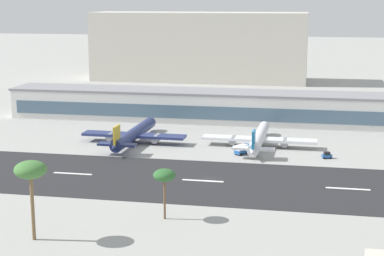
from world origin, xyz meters
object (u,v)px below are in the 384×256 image
(terminal_building, at_px, (213,106))
(airliner_blue_tail_gate_1, at_px, (259,139))
(airliner_gold_tail_gate_0, at_px, (133,135))
(service_box_truck_0, at_px, (243,149))
(service_baggage_tug_1, at_px, (327,155))
(palm_tree_2, at_px, (31,171))
(distant_hotel_block, at_px, (199,47))
(palm_tree_0, at_px, (164,176))

(terminal_building, distance_m, airliner_blue_tail_gate_1, 49.31)
(airliner_gold_tail_gate_0, distance_m, service_box_truck_0, 41.46)
(service_baggage_tug_1, height_order, palm_tree_2, palm_tree_2)
(airliner_gold_tail_gate_0, height_order, service_box_truck_0, airliner_gold_tail_gate_0)
(terminal_building, height_order, service_box_truck_0, terminal_building)
(terminal_building, xyz_separation_m, airliner_blue_tail_gate_1, (22.93, -43.51, -3.53))
(terminal_building, bearing_deg, service_box_truck_0, -71.17)
(airliner_blue_tail_gate_1, distance_m, service_box_truck_0, 11.65)
(service_box_truck_0, bearing_deg, distant_hotel_block, 49.86)
(service_baggage_tug_1, bearing_deg, palm_tree_0, -138.47)
(palm_tree_2, bearing_deg, palm_tree_0, 35.75)
(service_box_truck_0, bearing_deg, service_baggage_tug_1, -55.87)
(service_box_truck_0, bearing_deg, palm_tree_2, -168.03)
(distant_hotel_block, distance_m, service_box_truck_0, 193.99)
(terminal_building, xyz_separation_m, palm_tree_2, (-17.76, -138.00, 8.81))
(airliner_gold_tail_gate_0, xyz_separation_m, palm_tree_2, (4.37, -91.96, 12.16))
(airliner_blue_tail_gate_1, xyz_separation_m, palm_tree_2, (-40.69, -94.49, 12.33))
(service_box_truck_0, relative_size, palm_tree_2, 0.36)
(service_box_truck_0, bearing_deg, airliner_gold_tail_gate_0, 113.99)
(distant_hotel_block, relative_size, palm_tree_2, 7.63)
(distant_hotel_block, distance_m, palm_tree_2, 270.98)
(palm_tree_0, distance_m, palm_tree_2, 31.06)
(airliner_blue_tail_gate_1, height_order, service_box_truck_0, airliner_blue_tail_gate_1)
(airliner_blue_tail_gate_1, bearing_deg, airliner_gold_tail_gate_0, 94.25)
(service_box_truck_0, xyz_separation_m, palm_tree_0, (-11.34, -65.86, 8.80))
(airliner_blue_tail_gate_1, height_order, service_baggage_tug_1, airliner_blue_tail_gate_1)
(distant_hotel_block, bearing_deg, palm_tree_0, -81.67)
(palm_tree_0, relative_size, palm_tree_2, 0.69)
(terminal_building, distance_m, airliner_gold_tail_gate_0, 51.19)
(service_baggage_tug_1, bearing_deg, terminal_building, 112.58)
(airliner_blue_tail_gate_1, relative_size, service_box_truck_0, 7.25)
(airliner_gold_tail_gate_0, relative_size, palm_tree_2, 2.72)
(distant_hotel_block, xyz_separation_m, service_box_truck_0, (48.32, -186.85, -19.66))
(airliner_blue_tail_gate_1, height_order, palm_tree_0, palm_tree_0)
(service_baggage_tug_1, bearing_deg, palm_tree_2, -145.13)
(terminal_building, bearing_deg, airliner_gold_tail_gate_0, -115.67)
(airliner_blue_tail_gate_1, xyz_separation_m, service_box_truck_0, (-4.44, -10.70, -1.24))
(terminal_building, relative_size, palm_tree_2, 10.00)
(service_box_truck_0, distance_m, palm_tree_2, 92.30)
(airliner_blue_tail_gate_1, distance_m, palm_tree_2, 103.62)
(airliner_gold_tail_gate_0, xyz_separation_m, service_box_truck_0, (40.62, -8.17, -1.41))
(distant_hotel_block, height_order, service_baggage_tug_1, distant_hotel_block)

